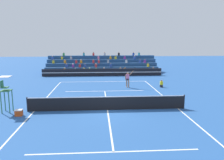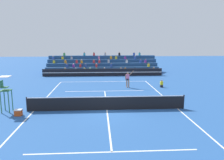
{
  "view_description": "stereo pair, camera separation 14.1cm",
  "coord_description": "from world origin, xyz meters",
  "views": [
    {
      "loc": [
        -0.69,
        -15.96,
        5.17
      ],
      "look_at": [
        0.79,
        6.85,
        1.1
      ],
      "focal_mm": 35.0,
      "sensor_mm": 36.0,
      "label": 1
    },
    {
      "loc": [
        -0.55,
        -15.97,
        5.17
      ],
      "look_at": [
        0.79,
        6.85,
        1.1
      ],
      "focal_mm": 35.0,
      "sensor_mm": 36.0,
      "label": 2
    }
  ],
  "objects": [
    {
      "name": "equipment_cooler",
      "position": [
        -6.27,
        -0.91,
        0.23
      ],
      "size": [
        0.5,
        0.38,
        0.45
      ],
      "color": "#D84C19",
      "rests_on": "ground"
    },
    {
      "name": "court_lines",
      "position": [
        0.0,
        0.0,
        0.0
      ],
      "size": [
        11.1,
        23.9,
        0.01
      ],
      "color": "white",
      "rests_on": "ground"
    },
    {
      "name": "tennis_ball",
      "position": [
        -0.88,
        1.25,
        0.03
      ],
      "size": [
        0.07,
        0.07,
        0.07
      ],
      "primitive_type": "sphere",
      "color": "#C6DB33",
      "rests_on": "ground"
    },
    {
      "name": "sponsor_banner_wall",
      "position": [
        0.0,
        16.68,
        0.55
      ],
      "size": [
        18.0,
        0.26,
        1.1
      ],
      "color": "black",
      "rests_on": "ground"
    },
    {
      "name": "ball_kid_courtside",
      "position": [
        6.52,
        8.02,
        0.33
      ],
      "size": [
        0.3,
        0.36,
        0.84
      ],
      "color": "black",
      "rests_on": "ground"
    },
    {
      "name": "ground_plane",
      "position": [
        0.0,
        0.0,
        0.0
      ],
      "size": [
        120.0,
        120.0,
        0.0
      ],
      "primitive_type": "plane",
      "color": "#285699"
    },
    {
      "name": "tennis_net",
      "position": [
        0.0,
        0.0,
        0.54
      ],
      "size": [
        12.0,
        0.1,
        1.1
      ],
      "color": "black",
      "rests_on": "ground"
    },
    {
      "name": "bleacher_stand",
      "position": [
        -0.0,
        20.48,
        1.02
      ],
      "size": [
        18.1,
        4.75,
        3.38
      ],
      "color": "navy",
      "rests_on": "ground"
    },
    {
      "name": "tennis_player",
      "position": [
        2.67,
        8.08,
        0.98
      ],
      "size": [
        1.3,
        0.39,
        2.33
      ],
      "color": "#9E7051",
      "rests_on": "ground"
    },
    {
      "name": "umpire_chair",
      "position": [
        -7.44,
        -0.0,
        1.72
      ],
      "size": [
        0.76,
        0.84,
        2.67
      ],
      "color": "#337047",
      "rests_on": "ground"
    }
  ]
}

